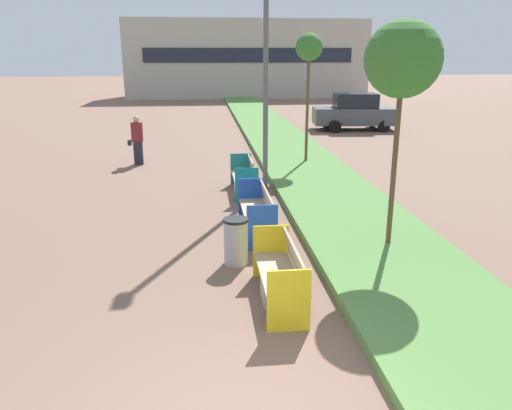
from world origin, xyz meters
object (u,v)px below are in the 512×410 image
(sapling_tree_near, at_px, (403,60))
(parked_car_distant, at_px, (355,112))
(bench_teal_frame, at_px, (245,180))
(sapling_tree_far, at_px, (309,50))
(street_lamp_post, at_px, (266,28))
(bench_yellow_frame, at_px, (281,279))
(bench_blue_frame, at_px, (258,215))
(pedestrian_walking, at_px, (137,140))
(litter_bin, at_px, (236,241))

(sapling_tree_near, height_order, parked_car_distant, sapling_tree_near)
(bench_teal_frame, relative_size, parked_car_distant, 0.46)
(sapling_tree_near, relative_size, parked_car_distant, 1.01)
(sapling_tree_far, distance_m, parked_car_distant, 9.74)
(street_lamp_post, distance_m, sapling_tree_near, 5.34)
(sapling_tree_far, relative_size, parked_car_distant, 1.02)
(bench_yellow_frame, xyz_separation_m, sapling_tree_near, (2.45, 1.84, 3.29))
(bench_blue_frame, xyz_separation_m, pedestrian_walking, (-3.43, 7.44, 0.50))
(pedestrian_walking, bearing_deg, litter_bin, -72.82)
(bench_teal_frame, relative_size, litter_bin, 2.27)
(parked_car_distant, bearing_deg, litter_bin, -108.40)
(sapling_tree_near, bearing_deg, pedestrian_walking, 123.63)
(sapling_tree_far, bearing_deg, bench_teal_frame, -125.86)
(bench_blue_frame, distance_m, bench_teal_frame, 3.25)
(parked_car_distant, bearing_deg, bench_teal_frame, -114.59)
(bench_blue_frame, bearing_deg, sapling_tree_far, 69.76)
(litter_bin, distance_m, parked_car_distant, 18.13)
(bench_yellow_frame, xyz_separation_m, bench_blue_frame, (0.00, 3.24, 0.01))
(bench_yellow_frame, relative_size, sapling_tree_near, 0.43)
(sapling_tree_near, bearing_deg, bench_teal_frame, 117.79)
(street_lamp_post, xyz_separation_m, sapling_tree_far, (1.84, 3.08, -0.54))
(bench_blue_frame, relative_size, sapling_tree_near, 0.51)
(bench_blue_frame, relative_size, bench_teal_frame, 1.11)
(street_lamp_post, relative_size, pedestrian_walking, 4.71)
(sapling_tree_near, bearing_deg, sapling_tree_far, 90.00)
(street_lamp_post, relative_size, sapling_tree_near, 1.85)
(sapling_tree_near, xyz_separation_m, sapling_tree_far, (0.00, 8.04, 0.24))
(bench_yellow_frame, distance_m, sapling_tree_near, 4.50)
(bench_blue_frame, height_order, street_lamp_post, street_lamp_post)
(bench_blue_frame, height_order, sapling_tree_far, sapling_tree_far)
(bench_teal_frame, xyz_separation_m, sapling_tree_near, (2.45, -4.65, 3.29))
(bench_teal_frame, bearing_deg, street_lamp_post, 26.35)
(pedestrian_walking, bearing_deg, parked_car_distant, 36.27)
(litter_bin, height_order, sapling_tree_far, sapling_tree_far)
(sapling_tree_near, distance_m, pedestrian_walking, 10.97)
(pedestrian_walking, bearing_deg, street_lamp_post, -43.88)
(litter_bin, height_order, pedestrian_walking, pedestrian_walking)
(bench_blue_frame, height_order, sapling_tree_near, sapling_tree_near)
(litter_bin, height_order, street_lamp_post, street_lamp_post)
(bench_yellow_frame, xyz_separation_m, parked_car_distant, (6.71, 18.12, 0.55))
(litter_bin, xyz_separation_m, sapling_tree_far, (3.05, 8.34, 3.45))
(sapling_tree_near, relative_size, pedestrian_walking, 2.54)
(pedestrian_walking, relative_size, parked_car_distant, 0.40)
(bench_teal_frame, height_order, sapling_tree_near, sapling_tree_near)
(bench_yellow_frame, relative_size, litter_bin, 2.15)
(bench_teal_frame, bearing_deg, sapling_tree_far, 54.14)
(bench_teal_frame, bearing_deg, pedestrian_walking, 129.29)
(street_lamp_post, distance_m, sapling_tree_far, 3.63)
(litter_bin, bearing_deg, pedestrian_walking, 107.18)
(bench_blue_frame, distance_m, sapling_tree_far, 7.90)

